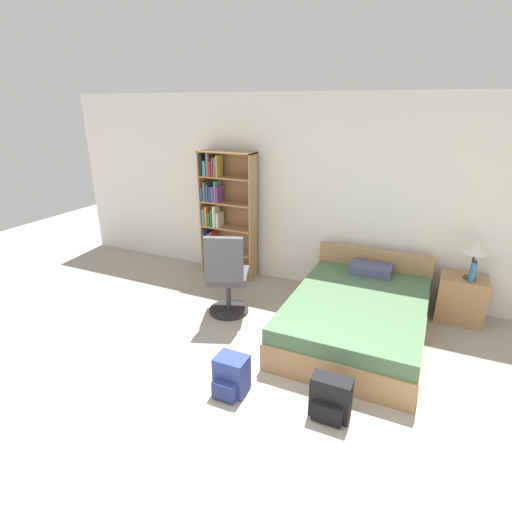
{
  "coord_description": "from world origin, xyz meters",
  "views": [
    {
      "loc": [
        1.02,
        -1.94,
        2.46
      ],
      "look_at": [
        -0.79,
        1.98,
        0.8
      ],
      "focal_mm": 28.0,
      "sensor_mm": 36.0,
      "label": 1
    }
  ],
  "objects_px": {
    "nightstand": "(461,299)",
    "backpack_black": "(330,399)",
    "bed": "(357,314)",
    "bookshelf": "(222,215)",
    "table_lamp": "(476,248)",
    "backpack_blue": "(231,376)",
    "office_chair": "(227,278)",
    "water_bottle": "(473,271)"
  },
  "relations": [
    {
      "from": "bed",
      "to": "backpack_black",
      "type": "bearing_deg",
      "value": -87.31
    },
    {
      "from": "bed",
      "to": "water_bottle",
      "type": "bearing_deg",
      "value": 33.63
    },
    {
      "from": "nightstand",
      "to": "office_chair",
      "type": "bearing_deg",
      "value": -157.0
    },
    {
      "from": "table_lamp",
      "to": "bookshelf",
      "type": "bearing_deg",
      "value": 178.79
    },
    {
      "from": "bed",
      "to": "table_lamp",
      "type": "bearing_deg",
      "value": 36.67
    },
    {
      "from": "water_bottle",
      "to": "backpack_blue",
      "type": "height_order",
      "value": "water_bottle"
    },
    {
      "from": "table_lamp",
      "to": "water_bottle",
      "type": "height_order",
      "value": "table_lamp"
    },
    {
      "from": "water_bottle",
      "to": "nightstand",
      "type": "bearing_deg",
      "value": 119.94
    },
    {
      "from": "nightstand",
      "to": "backpack_black",
      "type": "height_order",
      "value": "nightstand"
    },
    {
      "from": "backpack_black",
      "to": "backpack_blue",
      "type": "bearing_deg",
      "value": -175.15
    },
    {
      "from": "bed",
      "to": "backpack_black",
      "type": "height_order",
      "value": "bed"
    },
    {
      "from": "nightstand",
      "to": "backpack_black",
      "type": "distance_m",
      "value": 2.44
    },
    {
      "from": "bookshelf",
      "to": "table_lamp",
      "type": "xyz_separation_m",
      "value": [
        3.32,
        -0.07,
        0.02
      ]
    },
    {
      "from": "bed",
      "to": "bookshelf",
      "type": "bearing_deg",
      "value": 158.2
    },
    {
      "from": "bookshelf",
      "to": "bed",
      "type": "relative_size",
      "value": 0.9
    },
    {
      "from": "backpack_blue",
      "to": "nightstand",
      "type": "bearing_deg",
      "value": 50.82
    },
    {
      "from": "bookshelf",
      "to": "nightstand",
      "type": "distance_m",
      "value": 3.33
    },
    {
      "from": "backpack_black",
      "to": "backpack_blue",
      "type": "xyz_separation_m",
      "value": [
        -0.89,
        -0.08,
        -0.01
      ]
    },
    {
      "from": "bookshelf",
      "to": "office_chair",
      "type": "xyz_separation_m",
      "value": [
        0.69,
        -1.15,
        -0.4
      ]
    },
    {
      "from": "bookshelf",
      "to": "table_lamp",
      "type": "bearing_deg",
      "value": -1.21
    },
    {
      "from": "backpack_blue",
      "to": "table_lamp",
      "type": "bearing_deg",
      "value": 49.97
    },
    {
      "from": "bookshelf",
      "to": "nightstand",
      "type": "relative_size",
      "value": 3.31
    },
    {
      "from": "office_chair",
      "to": "nightstand",
      "type": "distance_m",
      "value": 2.81
    },
    {
      "from": "bed",
      "to": "nightstand",
      "type": "xyz_separation_m",
      "value": [
        1.05,
        0.83,
        0.04
      ]
    },
    {
      "from": "office_chair",
      "to": "backpack_black",
      "type": "bearing_deg",
      "value": -35.58
    },
    {
      "from": "water_bottle",
      "to": "backpack_blue",
      "type": "relative_size",
      "value": 0.72
    },
    {
      "from": "bookshelf",
      "to": "bed",
      "type": "xyz_separation_m",
      "value": [
        2.22,
        -0.89,
        -0.67
      ]
    },
    {
      "from": "bed",
      "to": "backpack_blue",
      "type": "xyz_separation_m",
      "value": [
        -0.83,
        -1.47,
        -0.07
      ]
    },
    {
      "from": "table_lamp",
      "to": "water_bottle",
      "type": "xyz_separation_m",
      "value": [
        0.01,
        -0.08,
        -0.26
      ]
    },
    {
      "from": "bookshelf",
      "to": "office_chair",
      "type": "relative_size",
      "value": 1.71
    },
    {
      "from": "nightstand",
      "to": "water_bottle",
      "type": "bearing_deg",
      "value": -60.06
    },
    {
      "from": "bookshelf",
      "to": "backpack_blue",
      "type": "height_order",
      "value": "bookshelf"
    },
    {
      "from": "table_lamp",
      "to": "backpack_black",
      "type": "bearing_deg",
      "value": -114.99
    },
    {
      "from": "backpack_blue",
      "to": "backpack_black",
      "type": "bearing_deg",
      "value": 4.85
    },
    {
      "from": "office_chair",
      "to": "nightstand",
      "type": "bearing_deg",
      "value": 23.0
    },
    {
      "from": "table_lamp",
      "to": "backpack_blue",
      "type": "relative_size",
      "value": 1.33
    },
    {
      "from": "bed",
      "to": "office_chair",
      "type": "bearing_deg",
      "value": -170.33
    },
    {
      "from": "table_lamp",
      "to": "backpack_black",
      "type": "height_order",
      "value": "table_lamp"
    },
    {
      "from": "bookshelf",
      "to": "water_bottle",
      "type": "height_order",
      "value": "bookshelf"
    },
    {
      "from": "bed",
      "to": "backpack_black",
      "type": "relative_size",
      "value": 5.53
    },
    {
      "from": "office_chair",
      "to": "backpack_blue",
      "type": "bearing_deg",
      "value": -60.08
    },
    {
      "from": "backpack_black",
      "to": "bed",
      "type": "bearing_deg",
      "value": 92.69
    }
  ]
}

